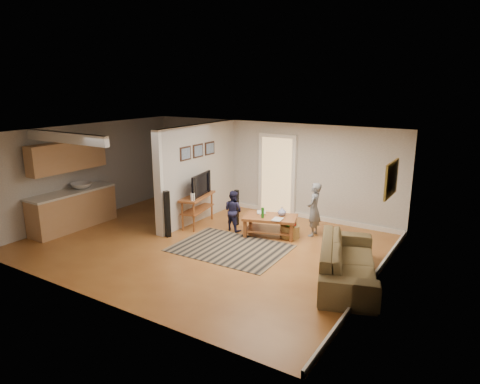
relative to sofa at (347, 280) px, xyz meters
name	(u,v)px	position (x,y,z in m)	size (l,w,h in m)	color
ground	(204,244)	(-3.30, 0.04, 0.00)	(7.50, 7.50, 0.00)	brown
room_shell	(178,172)	(-4.37, 0.47, 1.46)	(7.54, 6.02, 2.52)	#A5A29E
area_rug	(230,248)	(-2.66, 0.14, 0.01)	(2.41, 1.76, 0.01)	black
sofa	(347,280)	(0.00, 0.00, 0.00)	(2.49, 0.97, 0.73)	#3F391F
coffee_table	(271,220)	(-2.29, 1.33, 0.37)	(1.38, 1.05, 0.72)	brown
tv_console	(198,198)	(-4.24, 1.05, 0.70)	(0.69, 1.29, 1.06)	brown
speaker_left	(167,214)	(-4.30, -0.03, 0.56)	(0.11, 0.11, 1.11)	black
speaker_right	(237,208)	(-3.40, 1.56, 0.46)	(0.09, 0.09, 0.91)	black
toy_basket	(290,230)	(-1.86, 1.46, 0.17)	(0.45, 0.45, 0.40)	#9F7C45
child	(313,235)	(-1.45, 1.87, 0.00)	(0.47, 0.31, 1.28)	slate
toddler	(233,230)	(-3.26, 1.18, 0.00)	(0.49, 0.38, 1.00)	#1C1C3B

